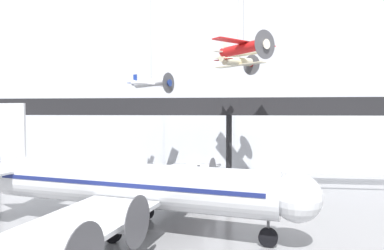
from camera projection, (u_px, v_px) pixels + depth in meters
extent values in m
cube|color=silver|center=(231.00, 82.00, 52.87)|extent=(140.00, 3.00, 27.31)
cube|color=black|center=(229.00, 111.00, 39.83)|extent=(110.00, 3.20, 0.90)
cube|color=black|center=(229.00, 102.00, 38.26)|extent=(110.00, 0.12, 1.10)
cylinder|color=black|center=(229.00, 151.00, 40.98)|extent=(0.70, 0.70, 8.71)
cylinder|color=silver|center=(128.00, 184.00, 26.40)|extent=(23.20, 7.78, 3.35)
sphere|color=silver|center=(297.00, 197.00, 22.45)|extent=(3.28, 3.28, 3.28)
cone|color=silver|center=(1.00, 172.00, 30.40)|extent=(4.87, 3.87, 3.08)
cube|color=navy|center=(128.00, 180.00, 26.39)|extent=(21.64, 7.53, 0.30)
cube|color=silver|center=(179.00, 174.00, 34.73)|extent=(8.12, 15.46, 0.28)
cube|color=silver|center=(55.00, 236.00, 17.63)|extent=(8.12, 15.46, 0.28)
cylinder|color=silver|center=(182.00, 181.00, 31.16)|extent=(2.94, 2.10, 1.61)
cylinder|color=#4C4C51|center=(198.00, 182.00, 30.69)|extent=(0.66, 3.00, 3.05)
cylinder|color=silver|center=(199.00, 172.00, 35.90)|extent=(2.94, 2.10, 1.61)
cylinder|color=#4C4C51|center=(212.00, 172.00, 35.43)|extent=(0.66, 3.00, 3.05)
cylinder|color=silver|center=(115.00, 219.00, 20.18)|extent=(2.94, 2.10, 1.61)
cylinder|color=#4C4C51|center=(138.00, 222.00, 19.72)|extent=(0.66, 3.00, 3.05)
cube|color=silver|center=(12.00, 130.00, 29.82)|extent=(2.92, 0.77, 4.68)
cube|color=silver|center=(16.00, 168.00, 29.85)|extent=(4.58, 9.11, 0.20)
cylinder|color=#4C4C51|center=(268.00, 229.00, 23.12)|extent=(0.20, 0.20, 1.21)
cylinder|color=black|center=(268.00, 237.00, 23.15)|extent=(1.35, 0.63, 1.30)
cylinder|color=#4C4C51|center=(146.00, 205.00, 28.95)|extent=(0.20, 0.20, 1.21)
cylinder|color=black|center=(146.00, 212.00, 28.98)|extent=(1.35, 0.63, 1.30)
cylinder|color=#4C4C51|center=(112.00, 225.00, 23.88)|extent=(0.20, 0.20, 1.21)
cylinder|color=black|center=(112.00, 233.00, 23.90)|extent=(1.35, 0.63, 1.30)
cylinder|color=beige|center=(238.00, 62.00, 41.38)|extent=(3.85, 4.26, 1.27)
cone|color=maroon|center=(251.00, 65.00, 43.05)|extent=(1.18, 1.17, 0.88)
cylinder|color=#4C4C51|center=(251.00, 65.00, 43.17)|extent=(1.96, 1.69, 2.55)
cone|color=beige|center=(225.00, 58.00, 39.83)|extent=(1.49, 1.54, 0.91)
cube|color=beige|center=(239.00, 55.00, 41.54)|extent=(6.18, 5.53, 0.10)
cube|color=beige|center=(239.00, 65.00, 41.59)|extent=(6.18, 5.53, 0.10)
cube|color=maroon|center=(223.00, 54.00, 39.62)|extent=(0.42, 0.48, 1.18)
cube|color=maroon|center=(223.00, 59.00, 39.64)|extent=(2.31, 2.10, 0.06)
cylinder|color=slate|center=(238.00, 25.00, 41.20)|extent=(0.04, 0.04, 7.88)
cylinder|color=red|center=(243.00, 48.00, 31.39)|extent=(3.90, 4.07, 1.04)
cone|color=silver|center=(263.00, 45.00, 29.42)|extent=(1.16, 1.16, 0.87)
cylinder|color=#4C4C51|center=(265.00, 44.00, 29.28)|extent=(1.86, 1.75, 2.51)
cone|color=red|center=(227.00, 51.00, 33.22)|extent=(1.46, 1.48, 0.84)
cube|color=red|center=(245.00, 43.00, 31.14)|extent=(5.91, 5.65, 0.10)
cube|color=silver|center=(225.00, 46.00, 33.43)|extent=(0.43, 0.46, 1.16)
cube|color=silver|center=(225.00, 52.00, 33.45)|extent=(2.22, 2.13, 0.06)
cylinder|color=silver|center=(151.00, 83.00, 43.12)|extent=(4.76, 2.76, 1.23)
cone|color=navy|center=(167.00, 83.00, 41.89)|extent=(1.06, 1.11, 0.88)
cylinder|color=#4C4C51|center=(169.00, 83.00, 41.80)|extent=(1.03, 2.35, 2.54)
cone|color=silver|center=(137.00, 82.00, 44.27)|extent=(1.53, 1.28, 0.90)
cube|color=silver|center=(153.00, 85.00, 42.99)|extent=(3.85, 7.00, 0.10)
cube|color=navy|center=(135.00, 79.00, 44.40)|extent=(0.55, 0.28, 1.17)
cube|color=navy|center=(135.00, 84.00, 44.42)|extent=(1.52, 2.56, 0.06)
cylinder|color=slate|center=(151.00, 38.00, 42.89)|extent=(0.04, 0.04, 10.18)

